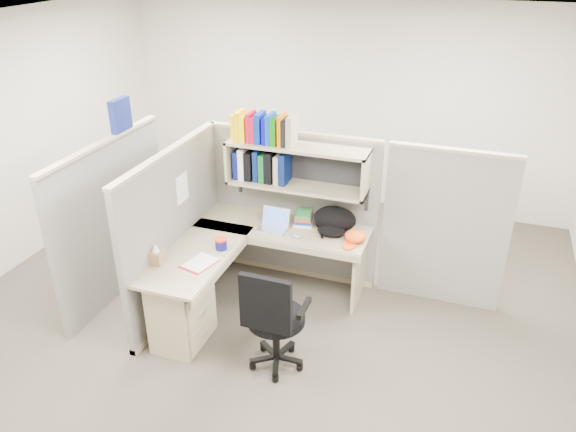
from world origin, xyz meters
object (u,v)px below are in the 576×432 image
at_px(laptop, 272,221).
at_px(backpack, 333,221).
at_px(task_chair, 274,334).
at_px(snack_canister, 221,243).
at_px(desk, 210,288).

xyz_separation_m(laptop, backpack, (0.59, 0.14, 0.02)).
height_order(laptop, task_chair, task_chair).
relative_size(snack_canister, task_chair, 0.11).
bearing_deg(task_chair, snack_canister, 141.93).
distance_m(snack_canister, task_chair, 1.03).
distance_m(desk, snack_canister, 0.43).
bearing_deg(snack_canister, desk, -93.75).
relative_size(laptop, snack_canister, 2.49).
distance_m(backpack, snack_canister, 1.12).
bearing_deg(laptop, task_chair, -67.29).
xyz_separation_m(desk, laptop, (0.33, 0.76, 0.39)).
height_order(desk, task_chair, task_chair).
distance_m(desk, laptop, 0.91).
xyz_separation_m(laptop, task_chair, (0.43, -1.10, -0.47)).
relative_size(backpack, snack_canister, 3.69).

